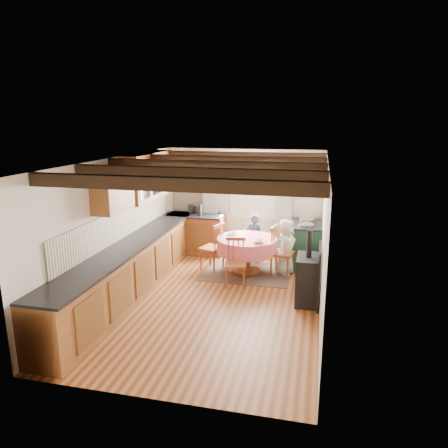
% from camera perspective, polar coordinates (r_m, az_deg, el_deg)
% --- Properties ---
extents(floor, '(3.60, 5.50, 0.00)m').
position_cam_1_polar(floor, '(7.36, -1.43, -10.21)').
color(floor, '#AB6034').
rests_on(floor, ground).
extents(ceiling, '(3.60, 5.50, 0.00)m').
position_cam_1_polar(ceiling, '(6.74, -1.55, 8.73)').
color(ceiling, white).
rests_on(ceiling, ground).
extents(wall_back, '(3.60, 0.00, 2.40)m').
position_cam_1_polar(wall_back, '(9.57, 2.64, 3.06)').
color(wall_back, silver).
rests_on(wall_back, ground).
extents(wall_front, '(3.60, 0.00, 2.40)m').
position_cam_1_polar(wall_front, '(4.50, -10.42, -10.16)').
color(wall_front, silver).
rests_on(wall_front, ground).
extents(wall_left, '(0.00, 5.50, 2.40)m').
position_cam_1_polar(wall_left, '(7.59, -14.75, -0.32)').
color(wall_left, silver).
rests_on(wall_left, ground).
extents(wall_right, '(0.00, 5.50, 2.40)m').
position_cam_1_polar(wall_right, '(6.75, 13.49, -2.04)').
color(wall_right, silver).
rests_on(wall_right, ground).
extents(beam_a, '(3.60, 0.16, 0.16)m').
position_cam_1_polar(beam_a, '(4.85, -7.51, 5.46)').
color(beam_a, black).
rests_on(beam_a, ceiling).
extents(beam_b, '(3.60, 0.16, 0.16)m').
position_cam_1_polar(beam_b, '(5.79, -4.05, 6.93)').
color(beam_b, black).
rests_on(beam_b, ceiling).
extents(beam_c, '(3.60, 0.16, 0.16)m').
position_cam_1_polar(beam_c, '(6.75, -1.55, 7.97)').
color(beam_c, black).
rests_on(beam_c, ceiling).
extents(beam_d, '(3.60, 0.16, 0.16)m').
position_cam_1_polar(beam_d, '(7.71, 0.34, 8.74)').
color(beam_d, black).
rests_on(beam_d, ceiling).
extents(beam_e, '(3.60, 0.16, 0.16)m').
position_cam_1_polar(beam_e, '(8.69, 1.81, 9.34)').
color(beam_e, black).
rests_on(beam_e, ceiling).
extents(splash_left, '(0.02, 4.50, 0.55)m').
position_cam_1_polar(splash_left, '(7.84, -13.62, 0.20)').
color(splash_left, beige).
rests_on(splash_left, wall_left).
extents(splash_back, '(1.40, 0.02, 0.55)m').
position_cam_1_polar(splash_back, '(9.78, -3.16, 3.29)').
color(splash_back, beige).
rests_on(splash_back, wall_back).
extents(base_cabinet_left, '(0.60, 5.30, 0.88)m').
position_cam_1_polar(base_cabinet_left, '(7.68, -12.41, -5.95)').
color(base_cabinet_left, brown).
rests_on(base_cabinet_left, floor).
extents(base_cabinet_back, '(1.30, 0.60, 0.88)m').
position_cam_1_polar(base_cabinet_back, '(9.70, -3.85, -1.42)').
color(base_cabinet_back, brown).
rests_on(base_cabinet_back, floor).
extents(worktop_left, '(0.64, 5.30, 0.04)m').
position_cam_1_polar(worktop_left, '(7.53, -12.45, -2.67)').
color(worktop_left, black).
rests_on(worktop_left, base_cabinet_left).
extents(worktop_back, '(1.30, 0.64, 0.04)m').
position_cam_1_polar(worktop_back, '(9.57, -3.93, 1.21)').
color(worktop_back, black).
rests_on(worktop_back, base_cabinet_back).
extents(wall_cabinet_glass, '(0.34, 1.80, 0.90)m').
position_cam_1_polar(wall_cabinet_glass, '(8.45, -10.28, 6.53)').
color(wall_cabinet_glass, brown).
rests_on(wall_cabinet_glass, wall_left).
extents(wall_cabinet_solid, '(0.34, 0.90, 0.70)m').
position_cam_1_polar(wall_cabinet_solid, '(7.12, -15.00, 4.48)').
color(wall_cabinet_solid, brown).
rests_on(wall_cabinet_solid, wall_left).
extents(window_frame, '(1.34, 0.03, 1.54)m').
position_cam_1_polar(window_frame, '(9.47, 3.24, 5.39)').
color(window_frame, white).
rests_on(window_frame, wall_back).
extents(window_pane, '(1.20, 0.01, 1.40)m').
position_cam_1_polar(window_pane, '(9.48, 3.25, 5.39)').
color(window_pane, white).
rests_on(window_pane, wall_back).
extents(curtain_left, '(0.35, 0.10, 2.10)m').
position_cam_1_polar(curtain_left, '(9.66, -1.86, 2.56)').
color(curtain_left, '#989F93').
rests_on(curtain_left, wall_back).
extents(curtain_right, '(0.35, 0.10, 2.10)m').
position_cam_1_polar(curtain_right, '(9.37, 8.24, 2.07)').
color(curtain_right, '#989F93').
rests_on(curtain_right, wall_back).
extents(curtain_rod, '(2.00, 0.03, 0.03)m').
position_cam_1_polar(curtain_rod, '(9.32, 3.21, 8.96)').
color(curtain_rod, black).
rests_on(curtain_rod, wall_back).
extents(wall_picture, '(0.04, 0.50, 0.60)m').
position_cam_1_polar(wall_picture, '(8.89, 13.46, 5.11)').
color(wall_picture, gold).
rests_on(wall_picture, wall_right).
extents(wall_plate, '(0.30, 0.02, 0.30)m').
position_cam_1_polar(wall_plate, '(9.33, 9.02, 5.73)').
color(wall_plate, silver).
rests_on(wall_plate, wall_back).
extents(rug, '(1.73, 1.35, 0.01)m').
position_cam_1_polar(rug, '(8.56, 3.11, -6.61)').
color(rug, '#3F2C24').
rests_on(rug, floor).
extents(dining_table, '(1.22, 1.22, 0.73)m').
position_cam_1_polar(dining_table, '(8.44, 3.14, -4.32)').
color(dining_table, '#F7947E').
rests_on(dining_table, floor).
extents(chair_near, '(0.45, 0.47, 0.91)m').
position_cam_1_polar(chair_near, '(7.75, 1.58, -5.32)').
color(chair_near, '#98532F').
rests_on(chair_near, floor).
extents(chair_left, '(0.56, 0.55, 1.00)m').
position_cam_1_polar(chair_left, '(8.58, -1.66, -3.08)').
color(chair_left, '#98532F').
rests_on(chair_left, floor).
extents(chair_right, '(0.53, 0.52, 1.02)m').
position_cam_1_polar(chair_right, '(8.30, 7.98, -3.73)').
color(chair_right, '#98532F').
rests_on(chair_right, floor).
extents(aga_range, '(0.67, 1.03, 0.95)m').
position_cam_1_polar(aga_range, '(8.96, 11.10, -2.75)').
color(aga_range, '#173527').
rests_on(aga_range, floor).
extents(cast_iron_stove, '(0.38, 0.63, 1.27)m').
position_cam_1_polar(cast_iron_stove, '(7.14, 11.46, -5.80)').
color(cast_iron_stove, black).
rests_on(cast_iron_stove, floor).
extents(child_far, '(0.42, 0.31, 1.06)m').
position_cam_1_polar(child_far, '(9.10, 4.11, -1.88)').
color(child_far, '#2F4052').
rests_on(child_far, floor).
extents(child_right, '(0.52, 0.64, 1.13)m').
position_cam_1_polar(child_right, '(8.40, 8.47, -3.12)').
color(child_right, beige).
rests_on(child_right, floor).
extents(bowl_a, '(0.26, 0.26, 0.05)m').
position_cam_1_polar(bowl_a, '(8.02, 4.75, -2.39)').
color(bowl_a, silver).
rests_on(bowl_a, dining_table).
extents(bowl_b, '(0.18, 0.18, 0.06)m').
position_cam_1_polar(bowl_b, '(8.44, 0.94, -1.50)').
color(bowl_b, silver).
rests_on(bowl_b, dining_table).
extents(cup, '(0.14, 0.14, 0.10)m').
position_cam_1_polar(cup, '(8.41, 1.37, -1.41)').
color(cup, silver).
rests_on(cup, dining_table).
extents(canister_tall, '(0.13, 0.13, 0.22)m').
position_cam_1_polar(canister_tall, '(9.68, -4.54, 2.11)').
color(canister_tall, '#262628').
rests_on(canister_tall, worktop_back).
extents(canister_wide, '(0.17, 0.17, 0.19)m').
position_cam_1_polar(canister_wide, '(9.65, -3.63, 2.01)').
color(canister_wide, '#262628').
rests_on(canister_wide, worktop_back).
extents(canister_slim, '(0.09, 0.09, 0.26)m').
position_cam_1_polar(canister_slim, '(9.40, -3.31, 1.90)').
color(canister_slim, '#262628').
rests_on(canister_slim, worktop_back).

